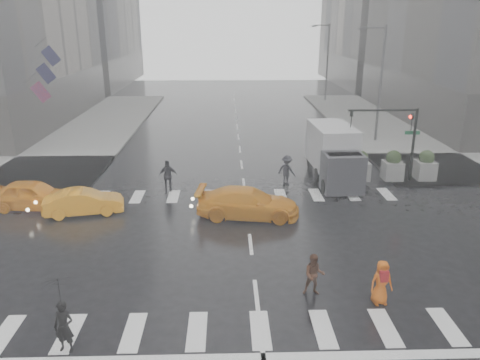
{
  "coord_description": "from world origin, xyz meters",
  "views": [
    {
      "loc": [
        -1.01,
        -18.44,
        9.26
      ],
      "look_at": [
        -0.4,
        2.0,
        2.29
      ],
      "focal_mm": 35.0,
      "sensor_mm": 36.0,
      "label": 1
    }
  ],
  "objects_px": {
    "traffic_signal_pole": "(398,130)",
    "taxi_front": "(33,195)",
    "pedestrian_brown": "(314,275)",
    "taxi_mid": "(84,202)",
    "pedestrian_orange": "(381,282)",
    "box_truck": "(334,153)"
  },
  "relations": [
    {
      "from": "pedestrian_brown",
      "to": "taxi_front",
      "type": "relative_size",
      "value": 0.35
    },
    {
      "from": "pedestrian_brown",
      "to": "taxi_front",
      "type": "height_order",
      "value": "pedestrian_brown"
    },
    {
      "from": "traffic_signal_pole",
      "to": "pedestrian_brown",
      "type": "relative_size",
      "value": 2.9
    },
    {
      "from": "pedestrian_orange",
      "to": "box_truck",
      "type": "height_order",
      "value": "box_truck"
    },
    {
      "from": "taxi_front",
      "to": "taxi_mid",
      "type": "xyz_separation_m",
      "value": [
        2.84,
        -0.82,
        -0.11
      ]
    },
    {
      "from": "taxi_front",
      "to": "taxi_mid",
      "type": "distance_m",
      "value": 2.96
    },
    {
      "from": "traffic_signal_pole",
      "to": "pedestrian_brown",
      "type": "bearing_deg",
      "value": -120.13
    },
    {
      "from": "pedestrian_orange",
      "to": "taxi_mid",
      "type": "height_order",
      "value": "pedestrian_orange"
    },
    {
      "from": "traffic_signal_pole",
      "to": "taxi_mid",
      "type": "distance_m",
      "value": 17.95
    },
    {
      "from": "taxi_mid",
      "to": "taxi_front",
      "type": "bearing_deg",
      "value": 62.18
    },
    {
      "from": "taxi_mid",
      "to": "box_truck",
      "type": "xyz_separation_m",
      "value": [
        13.7,
        4.9,
        1.09
      ]
    },
    {
      "from": "taxi_mid",
      "to": "pedestrian_brown",
      "type": "bearing_deg",
      "value": -138.36
    },
    {
      "from": "pedestrian_orange",
      "to": "traffic_signal_pole",
      "type": "bearing_deg",
      "value": 61.96
    },
    {
      "from": "traffic_signal_pole",
      "to": "taxi_mid",
      "type": "bearing_deg",
      "value": -165.8
    },
    {
      "from": "pedestrian_orange",
      "to": "taxi_front",
      "type": "xyz_separation_m",
      "value": [
        -15.28,
        9.1,
        -0.06
      ]
    },
    {
      "from": "pedestrian_orange",
      "to": "taxi_front",
      "type": "height_order",
      "value": "pedestrian_orange"
    },
    {
      "from": "pedestrian_orange",
      "to": "box_truck",
      "type": "distance_m",
      "value": 13.26
    },
    {
      "from": "traffic_signal_pole",
      "to": "taxi_front",
      "type": "distance_m",
      "value": 20.52
    },
    {
      "from": "traffic_signal_pole",
      "to": "pedestrian_orange",
      "type": "relative_size",
      "value": 2.81
    },
    {
      "from": "taxi_front",
      "to": "box_truck",
      "type": "distance_m",
      "value": 17.06
    },
    {
      "from": "box_truck",
      "to": "traffic_signal_pole",
      "type": "bearing_deg",
      "value": -11.6
    },
    {
      "from": "pedestrian_brown",
      "to": "taxi_mid",
      "type": "xyz_separation_m",
      "value": [
        -10.25,
        7.65,
        -0.14
      ]
    }
  ]
}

